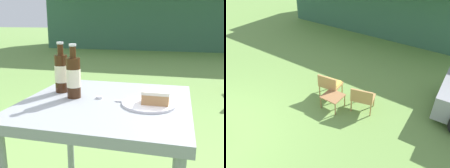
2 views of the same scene
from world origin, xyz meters
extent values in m
cube|color=#38664C|center=(0.55, 9.94, 1.55)|extent=(10.25, 3.53, 3.10)
cube|color=gray|center=(0.00, 0.00, 0.73)|extent=(0.71, 0.69, 0.04)
cylinder|color=gray|center=(-0.31, 0.31, 0.35)|extent=(0.04, 0.04, 0.71)
cylinder|color=gray|center=(0.31, 0.31, 0.35)|extent=(0.04, 0.04, 0.71)
cylinder|color=white|center=(0.18, -0.01, 0.75)|extent=(0.22, 0.22, 0.01)
cube|color=#AD7A4C|center=(0.21, -0.01, 0.78)|extent=(0.11, 0.08, 0.04)
cube|color=silver|center=(0.21, -0.01, 0.80)|extent=(0.11, 0.08, 0.01)
cylinder|color=#381E0F|center=(-0.15, 0.01, 0.84)|extent=(0.06, 0.06, 0.18)
cylinder|color=#381E0F|center=(-0.15, 0.01, 0.95)|extent=(0.03, 0.03, 0.05)
cylinder|color=silver|center=(-0.15, 0.01, 0.98)|extent=(0.03, 0.03, 0.01)
cylinder|color=beige|center=(-0.15, 0.01, 0.84)|extent=(0.06, 0.06, 0.08)
cylinder|color=#381E0F|center=(-0.24, 0.09, 0.84)|extent=(0.06, 0.06, 0.18)
cylinder|color=#381E0F|center=(-0.24, 0.09, 0.95)|extent=(0.03, 0.03, 0.05)
cylinder|color=silver|center=(-0.24, 0.09, 0.98)|extent=(0.03, 0.03, 0.01)
cylinder|color=beige|center=(-0.24, 0.09, 0.84)|extent=(0.06, 0.06, 0.08)
cube|color=silver|center=(0.14, -0.01, 0.75)|extent=(0.19, 0.03, 0.01)
cylinder|color=silver|center=(-0.04, 0.02, 0.75)|extent=(0.03, 0.03, 0.01)
camera|label=1|loc=(0.29, -1.04, 1.09)|focal=42.00mm
camera|label=2|loc=(4.74, -1.02, 4.08)|focal=35.00mm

